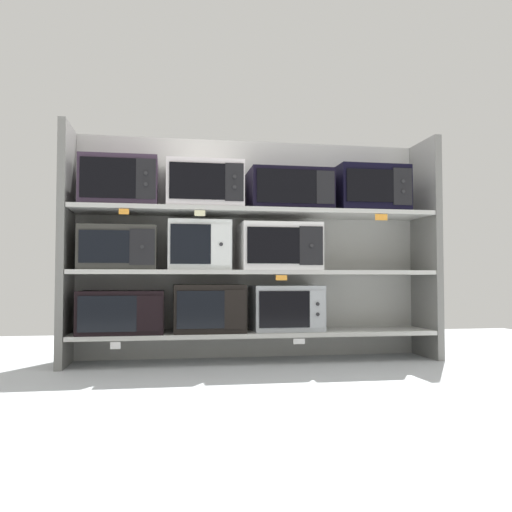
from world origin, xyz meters
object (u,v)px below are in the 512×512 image
Objects in this scene: microwave_3 at (119,248)px; microwave_5 at (278,247)px; microwave_6 at (120,183)px; microwave_4 at (199,246)px; microwave_8 at (289,191)px; microwave_2 at (286,308)px; microwave_7 at (204,186)px; microwave_1 at (209,308)px; microwave_0 at (122,312)px; microwave_9 at (368,190)px.

microwave_5 is (1.09, -0.00, 0.02)m from microwave_3.
microwave_4 is at bearing 0.01° from microwave_6.
microwave_8 is (0.08, -0.00, 0.40)m from microwave_5.
microwave_6 reaches higher than microwave_3.
microwave_7 is (-0.58, 0.00, 0.84)m from microwave_2.
microwave_7 is 0.60m from microwave_8.
microwave_5 is 1.09× the size of microwave_6.
microwave_3 is 0.88× the size of microwave_8.
microwave_4 reaches higher than microwave_1.
microwave_8 is at bearing -0.23° from microwave_5.
microwave_0 is 1.10× the size of microwave_3.
microwave_6 reaches higher than microwave_0.
microwave_3 is 0.91× the size of microwave_5.
microwave_5 is 0.41m from microwave_8.
microwave_3 reaches higher than microwave_0.
microwave_3 is (-1.15, 0.00, 0.41)m from microwave_2.
microwave_3 is 1.09m from microwave_5.
microwave_7 is (-0.04, -0.00, 0.84)m from microwave_1.
microwave_1 is 0.65m from microwave_5.
microwave_9 is at bearing 0.00° from microwave_3.
microwave_0 is 1.09× the size of microwave_9.
microwave_2 is 0.96× the size of microwave_3.
microwave_2 reaches higher than microwave_0.
microwave_0 is at bearing 180.00° from microwave_2.
microwave_7 is 1.02× the size of microwave_9.
microwave_8 is at bearing -0.00° from microwave_0.
microwave_9 is (1.23, 0.00, 0.42)m from microwave_4.
microwave_6 is (-0.60, -0.00, 0.85)m from microwave_1.
microwave_9 reaches higher than microwave_5.
microwave_1 is 0.93× the size of microwave_7.
microwave_4 reaches higher than microwave_0.
microwave_7 is at bearing 0.01° from microwave_0.
microwave_1 is at bearing 0.02° from microwave_6.
microwave_4 is (-0.61, 0.00, 0.43)m from microwave_2.
microwave_0 is 0.58m from microwave_1.
microwave_1 is 0.95× the size of microwave_6.
microwave_0 is 1.14× the size of microwave_2.
microwave_7 is (0.57, -0.00, 0.43)m from microwave_3.
microwave_7 reaches higher than microwave_5.
microwave_1 is 0.54m from microwave_2.
microwave_7 is (-0.52, -0.00, 0.42)m from microwave_5.
microwave_6 is at bearing 180.00° from microwave_8.
microwave_1 is at bearing -180.00° from microwave_5.
microwave_4 is 0.74× the size of microwave_8.
microwave_6 is 0.97× the size of microwave_7.
microwave_9 is at bearing 0.01° from microwave_1.
microwave_9 reaches higher than microwave_2.
microwave_8 is (1.14, -0.00, 0.84)m from microwave_0.
microwave_7 is 0.91× the size of microwave_8.
microwave_7 is at bearing 0.00° from microwave_4.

